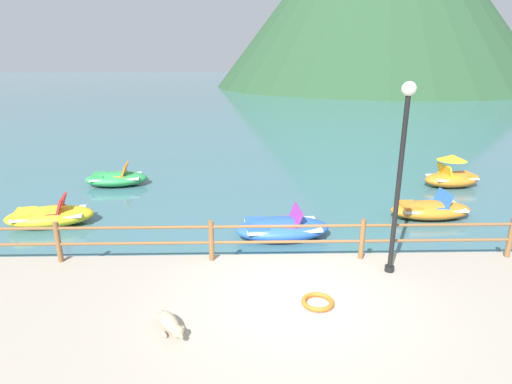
{
  "coord_description": "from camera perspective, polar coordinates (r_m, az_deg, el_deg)",
  "views": [
    {
      "loc": [
        -0.9,
        -7.08,
        4.8
      ],
      "look_at": [
        -0.62,
        5.0,
        0.9
      ],
      "focal_mm": 29.46,
      "sensor_mm": 36.0,
      "label": 1
    }
  ],
  "objects": [
    {
      "name": "dog_resting",
      "position": [
        7.53,
        -11.49,
        -17.14
      ],
      "size": [
        0.6,
        0.97,
        0.26
      ],
      "color": "tan",
      "rests_on": "promenade_dock"
    },
    {
      "name": "lamp_post",
      "position": [
        8.81,
        19.08,
        3.76
      ],
      "size": [
        0.28,
        0.28,
        3.97
      ],
      "color": "black",
      "rests_on": "promenade_dock"
    },
    {
      "name": "life_ring",
      "position": [
        8.17,
        8.38,
        -14.55
      ],
      "size": [
        0.61,
        0.61,
        0.09
      ],
      "primitive_type": "torus",
      "color": "orange",
      "rests_on": "promenade_dock"
    },
    {
      "name": "pedal_boat_4",
      "position": [
        13.93,
        -26.24,
        -2.93
      ],
      "size": [
        2.68,
        1.69,
        0.88
      ],
      "color": "yellow",
      "rests_on": "ground"
    },
    {
      "name": "dock_railing",
      "position": [
        9.48,
        4.25,
        -5.97
      ],
      "size": [
        23.92,
        0.12,
        0.95
      ],
      "color": "brown",
      "rests_on": "promenade_dock"
    },
    {
      "name": "ground_plane",
      "position": [
        47.33,
        -0.26,
        12.06
      ],
      "size": [
        200.0,
        200.0,
        0.0
      ],
      "primitive_type": "plane",
      "color": "#3D6B75"
    },
    {
      "name": "pedal_boat_2",
      "position": [
        17.25,
        -18.47,
        1.76
      ],
      "size": [
        2.48,
        1.52,
        0.86
      ],
      "color": "green",
      "rests_on": "ground"
    },
    {
      "name": "pedal_boat_0",
      "position": [
        11.63,
        3.53,
        -4.93
      ],
      "size": [
        2.7,
        1.54,
        0.88
      ],
      "color": "blue",
      "rests_on": "ground"
    },
    {
      "name": "pedal_boat_1",
      "position": [
        14.12,
        22.56,
        -2.2
      ],
      "size": [
        2.56,
        1.26,
        0.86
      ],
      "color": "orange",
      "rests_on": "ground"
    },
    {
      "name": "pedal_boat_3",
      "position": [
        17.87,
        25.07,
        1.99
      ],
      "size": [
        2.29,
        1.44,
        1.26
      ],
      "color": "orange",
      "rests_on": "ground"
    }
  ]
}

